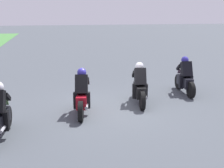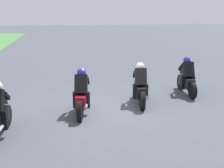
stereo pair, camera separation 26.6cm
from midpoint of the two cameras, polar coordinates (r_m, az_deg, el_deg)
name	(u,v)px [view 2 (the right image)]	position (r m, az deg, el deg)	size (l,w,h in m)	color
ground_plane	(110,108)	(10.27, 0.33, -4.75)	(120.00, 120.00, 0.00)	#454B51
rider_lane_a	(187,79)	(12.29, 14.89, 0.96)	(2.04, 0.55, 1.51)	black
rider_lane_b	(140,87)	(10.66, 6.19, -0.61)	(2.04, 0.59, 1.51)	black
rider_lane_c	(82,95)	(9.63, -5.08, -2.19)	(2.04, 0.61, 1.51)	black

